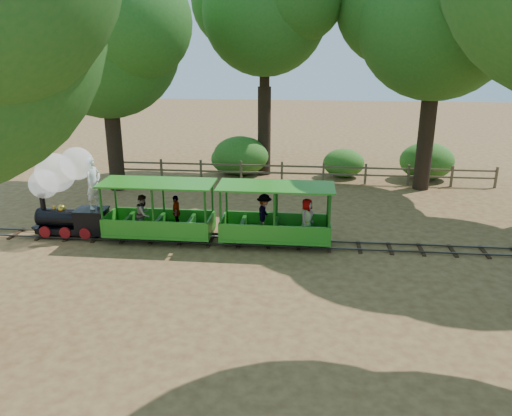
# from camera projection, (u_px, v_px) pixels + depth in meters

# --- Properties ---
(ground) EXTENTS (90.00, 90.00, 0.00)m
(ground) POSITION_uv_depth(u_px,v_px,m) (299.00, 246.00, 16.71)
(ground) COLOR #9F7544
(ground) RESTS_ON ground
(track) EXTENTS (22.00, 1.00, 0.10)m
(track) POSITION_uv_depth(u_px,v_px,m) (299.00, 244.00, 16.69)
(track) COLOR #3F3D3A
(track) RESTS_ON ground
(locomotive) EXTENTS (2.81, 1.32, 3.23)m
(locomotive) POSITION_uv_depth(u_px,v_px,m) (64.00, 186.00, 17.00)
(locomotive) COLOR black
(locomotive) RESTS_ON ground
(carriage_front) EXTENTS (3.79, 1.55, 1.97)m
(carriage_front) POSITION_uv_depth(u_px,v_px,m) (158.00, 218.00, 16.88)
(carriage_front) COLOR #29841D
(carriage_front) RESTS_ON track
(carriage_rear) EXTENTS (3.79, 1.55, 1.97)m
(carriage_rear) POSITION_uv_depth(u_px,v_px,m) (277.00, 221.00, 16.51)
(carriage_rear) COLOR #29841D
(carriage_rear) RESTS_ON track
(oak_nw) EXTENTS (7.94, 6.98, 9.64)m
(oak_nw) POSITION_uv_depth(u_px,v_px,m) (105.00, 35.00, 21.15)
(oak_nw) COLOR #2D2116
(oak_nw) RESTS_ON ground
(oak_nc) EXTENTS (7.39, 6.51, 10.79)m
(oak_nc) POSITION_uv_depth(u_px,v_px,m) (264.00, 6.00, 23.40)
(oak_nc) COLOR #2D2116
(oak_nc) RESTS_ON ground
(oak_ne) EXTENTS (8.54, 7.51, 10.85)m
(oak_ne) POSITION_uv_depth(u_px,v_px,m) (438.00, 10.00, 20.90)
(oak_ne) COLOR #2D2116
(oak_ne) RESTS_ON ground
(fence) EXTENTS (18.10, 0.10, 1.00)m
(fence) POSITION_uv_depth(u_px,v_px,m) (303.00, 171.00, 24.08)
(fence) COLOR brown
(fence) RESTS_ON ground
(shrub_west) EXTENTS (2.28, 1.75, 1.58)m
(shrub_west) POSITION_uv_depth(u_px,v_px,m) (233.00, 159.00, 25.59)
(shrub_west) COLOR #2D6B1E
(shrub_west) RESTS_ON ground
(shrub_mid_w) EXTENTS (2.85, 2.19, 1.97)m
(shrub_mid_w) POSITION_uv_depth(u_px,v_px,m) (241.00, 156.00, 25.49)
(shrub_mid_w) COLOR #2D6B1E
(shrub_mid_w) RESTS_ON ground
(shrub_mid_e) EXTENTS (2.07, 1.59, 1.43)m
(shrub_mid_e) POSITION_uv_depth(u_px,v_px,m) (344.00, 163.00, 25.07)
(shrub_mid_e) COLOR #2D6B1E
(shrub_mid_e) RESTS_ON ground
(shrub_east) EXTENTS (2.65, 2.04, 1.84)m
(shrub_east) POSITION_uv_depth(u_px,v_px,m) (427.00, 161.00, 24.61)
(shrub_east) COLOR #2D6B1E
(shrub_east) RESTS_ON ground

